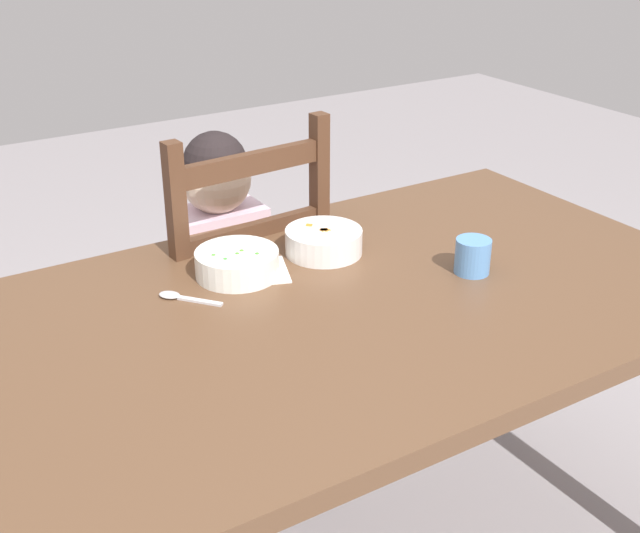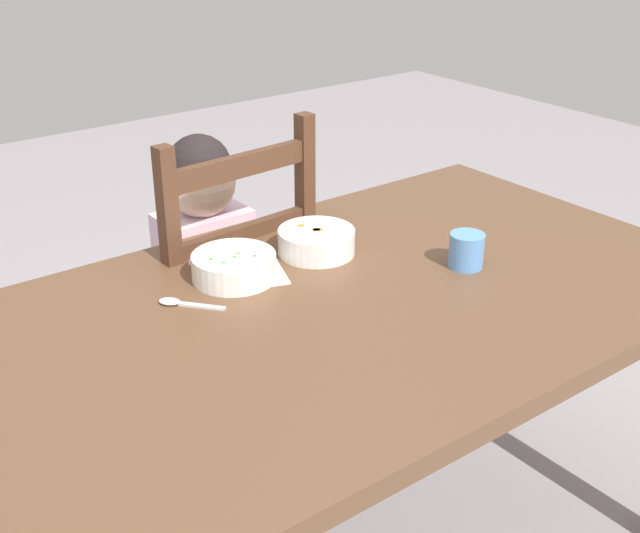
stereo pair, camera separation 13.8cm
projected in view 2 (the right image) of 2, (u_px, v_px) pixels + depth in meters
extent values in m
cube|color=brown|center=(342.00, 308.00, 1.65)|extent=(1.60, 0.91, 0.04)
cylinder|color=brown|center=(450.00, 301.00, 2.48)|extent=(0.07, 0.07, 0.71)
cube|color=#4F311F|center=(204.00, 326.00, 2.16)|extent=(0.45, 0.45, 0.02)
cube|color=#4F311F|center=(225.00, 347.00, 2.50)|extent=(0.04, 0.04, 0.43)
cube|color=#4F311F|center=(113.00, 394.00, 2.28)|extent=(0.04, 0.04, 0.43)
cube|color=#4F311F|center=(307.00, 401.00, 2.25)|extent=(0.04, 0.04, 0.43)
cube|color=#4F311F|center=(189.00, 460.00, 2.02)|extent=(0.04, 0.04, 0.43)
cube|color=#4F311F|center=(305.00, 226.00, 2.02)|extent=(0.04, 0.04, 0.56)
cube|color=#4F311F|center=(173.00, 270.00, 1.80)|extent=(0.04, 0.04, 0.56)
cube|color=#4F311F|center=(240.00, 166.00, 1.83)|extent=(0.36, 0.05, 0.05)
cube|color=#4F311F|center=(243.00, 236.00, 1.90)|extent=(0.36, 0.05, 0.05)
cube|color=silver|center=(206.00, 271.00, 2.07)|extent=(0.22, 0.14, 0.32)
sphere|color=beige|center=(200.00, 182.00, 1.97)|extent=(0.17, 0.17, 0.17)
sphere|color=black|center=(199.00, 167.00, 1.95)|extent=(0.16, 0.16, 0.16)
cylinder|color=#3F4C72|center=(220.00, 428.00, 2.12)|extent=(0.07, 0.07, 0.45)
cylinder|color=#3F4C72|center=(256.00, 413.00, 2.18)|extent=(0.07, 0.07, 0.45)
cylinder|color=silver|center=(176.00, 270.00, 1.89)|extent=(0.06, 0.24, 0.13)
cylinder|color=silver|center=(271.00, 243.00, 2.03)|extent=(0.06, 0.24, 0.13)
cylinder|color=white|center=(234.00, 267.00, 1.71)|extent=(0.18, 0.18, 0.05)
cylinder|color=white|center=(235.00, 277.00, 1.72)|extent=(0.08, 0.08, 0.01)
cylinder|color=#469434|center=(234.00, 263.00, 1.71)|extent=(0.14, 0.14, 0.03)
sphere|color=#468F2F|center=(211.00, 261.00, 1.68)|extent=(0.01, 0.01, 0.01)
sphere|color=green|center=(224.00, 264.00, 1.66)|extent=(0.01, 0.01, 0.01)
sphere|color=#4A9A2D|center=(235.00, 258.00, 1.69)|extent=(0.01, 0.01, 0.01)
sphere|color=green|center=(255.00, 258.00, 1.69)|extent=(0.01, 0.01, 0.01)
sphere|color=#4E9729|center=(238.00, 255.00, 1.70)|extent=(0.01, 0.01, 0.01)
cylinder|color=white|center=(316.00, 242.00, 1.82)|extent=(0.17, 0.17, 0.06)
cylinder|color=white|center=(316.00, 252.00, 1.84)|extent=(0.08, 0.08, 0.01)
cylinder|color=orange|center=(316.00, 238.00, 1.82)|extent=(0.14, 0.14, 0.03)
cube|color=orange|center=(301.00, 227.00, 1.84)|extent=(0.02, 0.02, 0.01)
cube|color=orange|center=(319.00, 232.00, 1.81)|extent=(0.02, 0.02, 0.01)
cube|color=orange|center=(316.00, 232.00, 1.82)|extent=(0.02, 0.02, 0.01)
cube|color=orange|center=(317.00, 231.00, 1.82)|extent=(0.02, 0.02, 0.01)
cube|color=orange|center=(316.00, 232.00, 1.81)|extent=(0.02, 0.02, 0.01)
cube|color=silver|center=(202.00, 306.00, 1.60)|extent=(0.07, 0.08, 0.00)
ellipsoid|color=silver|center=(170.00, 301.00, 1.62)|extent=(0.05, 0.05, 0.01)
cylinder|color=#5A93D5|center=(466.00, 250.00, 1.76)|extent=(0.07, 0.07, 0.08)
cube|color=white|center=(250.00, 275.00, 1.73)|extent=(0.18, 0.17, 0.00)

